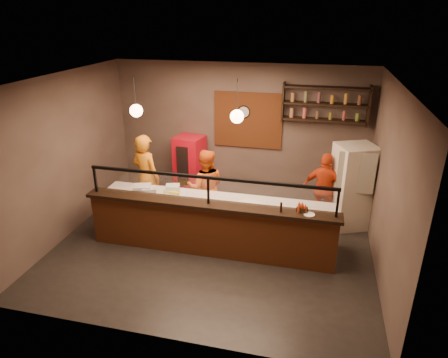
% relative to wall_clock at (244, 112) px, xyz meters
% --- Properties ---
extents(floor, '(6.00, 6.00, 0.00)m').
position_rel_wall_clock_xyz_m(floor, '(-0.10, -2.46, -2.10)').
color(floor, black).
rests_on(floor, ground).
extents(ceiling, '(6.00, 6.00, 0.00)m').
position_rel_wall_clock_xyz_m(ceiling, '(-0.10, -2.46, 1.10)').
color(ceiling, '#3C362E').
rests_on(ceiling, wall_back).
extents(wall_back, '(6.00, 0.00, 6.00)m').
position_rel_wall_clock_xyz_m(wall_back, '(-0.10, 0.04, -0.50)').
color(wall_back, brown).
rests_on(wall_back, floor).
extents(wall_left, '(0.00, 5.00, 5.00)m').
position_rel_wall_clock_xyz_m(wall_left, '(-3.10, -2.46, -0.50)').
color(wall_left, brown).
rests_on(wall_left, floor).
extents(wall_right, '(0.00, 5.00, 5.00)m').
position_rel_wall_clock_xyz_m(wall_right, '(2.90, -2.46, -0.50)').
color(wall_right, brown).
rests_on(wall_right, floor).
extents(wall_front, '(6.00, 0.00, 6.00)m').
position_rel_wall_clock_xyz_m(wall_front, '(-0.10, -4.96, -0.50)').
color(wall_front, brown).
rests_on(wall_front, floor).
extents(brick_patch, '(1.60, 0.04, 1.30)m').
position_rel_wall_clock_xyz_m(brick_patch, '(0.10, 0.01, -0.20)').
color(brick_patch, brown).
rests_on(brick_patch, wall_back).
extents(service_counter, '(4.60, 0.25, 1.00)m').
position_rel_wall_clock_xyz_m(service_counter, '(-0.10, -2.76, -1.60)').
color(service_counter, brown).
rests_on(service_counter, floor).
extents(counter_ledge, '(4.70, 0.37, 0.06)m').
position_rel_wall_clock_xyz_m(counter_ledge, '(-0.10, -2.76, -1.07)').
color(counter_ledge, black).
rests_on(counter_ledge, service_counter).
extents(worktop_cabinet, '(4.60, 0.75, 0.85)m').
position_rel_wall_clock_xyz_m(worktop_cabinet, '(-0.10, -2.26, -1.68)').
color(worktop_cabinet, gray).
rests_on(worktop_cabinet, floor).
extents(worktop, '(4.60, 0.75, 0.05)m').
position_rel_wall_clock_xyz_m(worktop, '(-0.10, -2.26, -1.23)').
color(worktop, white).
rests_on(worktop, worktop_cabinet).
extents(sneeze_guard, '(4.50, 0.05, 0.52)m').
position_rel_wall_clock_xyz_m(sneeze_guard, '(-0.10, -2.76, -0.73)').
color(sneeze_guard, white).
rests_on(sneeze_guard, counter_ledge).
extents(wall_shelving, '(1.84, 0.28, 0.85)m').
position_rel_wall_clock_xyz_m(wall_shelving, '(1.80, -0.14, 0.30)').
color(wall_shelving, black).
rests_on(wall_shelving, wall_back).
extents(wall_clock, '(0.30, 0.04, 0.30)m').
position_rel_wall_clock_xyz_m(wall_clock, '(0.00, 0.00, 0.00)').
color(wall_clock, black).
rests_on(wall_clock, wall_back).
extents(pendant_left, '(0.24, 0.24, 0.77)m').
position_rel_wall_clock_xyz_m(pendant_left, '(-1.60, -2.26, 0.45)').
color(pendant_left, black).
rests_on(pendant_left, ceiling).
extents(pendant_right, '(0.24, 0.24, 0.77)m').
position_rel_wall_clock_xyz_m(pendant_right, '(0.30, -2.26, 0.45)').
color(pendant_right, black).
rests_on(pendant_right, ceiling).
extents(cook_left, '(0.81, 0.66, 1.90)m').
position_rel_wall_clock_xyz_m(cook_left, '(-1.80, -1.63, -1.15)').
color(cook_left, orange).
rests_on(cook_left, floor).
extents(cook_mid, '(0.92, 0.79, 1.65)m').
position_rel_wall_clock_xyz_m(cook_mid, '(-0.49, -1.59, -1.27)').
color(cook_mid, '#DF5B15').
rests_on(cook_mid, floor).
extents(cook_right, '(0.99, 0.59, 1.58)m').
position_rel_wall_clock_xyz_m(cook_right, '(1.95, -1.04, -1.31)').
color(cook_right, red).
rests_on(cook_right, floor).
extents(fridge, '(0.96, 0.94, 1.79)m').
position_rel_wall_clock_xyz_m(fridge, '(2.50, -1.00, -1.21)').
color(fridge, beige).
rests_on(fridge, floor).
extents(red_cooler, '(0.74, 0.70, 1.51)m').
position_rel_wall_clock_xyz_m(red_cooler, '(-1.25, -0.31, -1.35)').
color(red_cooler, red).
rests_on(red_cooler, floor).
extents(pizza_dough, '(0.60, 0.60, 0.01)m').
position_rel_wall_clock_xyz_m(pizza_dough, '(0.57, -2.38, -1.19)').
color(pizza_dough, white).
rests_on(pizza_dough, worktop).
extents(prep_tub_a, '(0.40, 0.36, 0.17)m').
position_rel_wall_clock_xyz_m(prep_tub_a, '(-1.58, -2.31, -1.12)').
color(prep_tub_a, silver).
rests_on(prep_tub_a, worktop).
extents(prep_tub_b, '(0.32, 0.28, 0.13)m').
position_rel_wall_clock_xyz_m(prep_tub_b, '(-1.03, -2.09, -1.13)').
color(prep_tub_b, silver).
rests_on(prep_tub_b, worktop).
extents(prep_tub_c, '(0.34, 0.31, 0.14)m').
position_rel_wall_clock_xyz_m(prep_tub_c, '(-1.44, -2.33, -1.13)').
color(prep_tub_c, silver).
rests_on(prep_tub_c, worktop).
extents(rolling_pin, '(0.33, 0.08, 0.06)m').
position_rel_wall_clock_xyz_m(rolling_pin, '(-1.02, -2.20, -1.17)').
color(rolling_pin, yellow).
rests_on(rolling_pin, worktop).
extents(condiment_caddy, '(0.20, 0.17, 0.09)m').
position_rel_wall_clock_xyz_m(condiment_caddy, '(1.55, -2.70, -1.00)').
color(condiment_caddy, black).
rests_on(condiment_caddy, counter_ledge).
extents(pepper_mill, '(0.05, 0.05, 0.18)m').
position_rel_wall_clock_xyz_m(pepper_mill, '(1.20, -2.79, -0.95)').
color(pepper_mill, black).
rests_on(pepper_mill, counter_ledge).
extents(small_plate, '(0.24, 0.24, 0.01)m').
position_rel_wall_clock_xyz_m(small_plate, '(1.68, -2.79, -1.03)').
color(small_plate, white).
rests_on(small_plate, counter_ledge).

